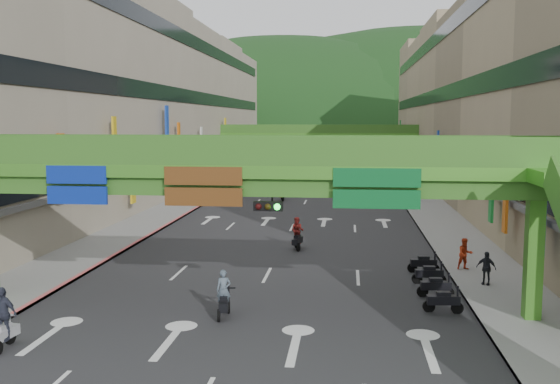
# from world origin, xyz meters

# --- Properties ---
(ground) EXTENTS (320.00, 320.00, 0.00)m
(ground) POSITION_xyz_m (0.00, 0.00, 0.00)
(ground) COLOR black
(ground) RESTS_ON ground
(road_slab) EXTENTS (18.00, 140.00, 0.02)m
(road_slab) POSITION_xyz_m (0.00, 50.00, 0.01)
(road_slab) COLOR #28282B
(road_slab) RESTS_ON ground
(sidewalk_left) EXTENTS (4.00, 140.00, 0.15)m
(sidewalk_left) POSITION_xyz_m (-11.00, 50.00, 0.07)
(sidewalk_left) COLOR gray
(sidewalk_left) RESTS_ON ground
(sidewalk_right) EXTENTS (4.00, 140.00, 0.15)m
(sidewalk_right) POSITION_xyz_m (11.00, 50.00, 0.07)
(sidewalk_right) COLOR gray
(sidewalk_right) RESTS_ON ground
(curb_left) EXTENTS (0.20, 140.00, 0.18)m
(curb_left) POSITION_xyz_m (-9.10, 50.00, 0.09)
(curb_left) COLOR #CC5959
(curb_left) RESTS_ON ground
(curb_right) EXTENTS (0.20, 140.00, 0.18)m
(curb_right) POSITION_xyz_m (9.10, 50.00, 0.09)
(curb_right) COLOR gray
(curb_right) RESTS_ON ground
(building_row_left) EXTENTS (12.80, 95.00, 19.00)m
(building_row_left) POSITION_xyz_m (-18.93, 50.00, 9.46)
(building_row_left) COLOR #9E937F
(building_row_left) RESTS_ON ground
(building_row_right) EXTENTS (12.80, 95.00, 19.00)m
(building_row_right) POSITION_xyz_m (18.93, 50.00, 9.46)
(building_row_right) COLOR gray
(building_row_right) RESTS_ON ground
(overpass_near) EXTENTS (28.00, 12.27, 7.10)m
(overpass_near) POSITION_xyz_m (0.93, 5.38, 5.21)
(overpass_near) COLOR #4C9E2D
(overpass_near) RESTS_ON ground
(overpass_far) EXTENTS (28.00, 2.20, 7.10)m
(overpass_far) POSITION_xyz_m (0.00, 65.00, 5.40)
(overpass_far) COLOR #4C9E2D
(overpass_far) RESTS_ON ground
(hill_left) EXTENTS (168.00, 140.00, 112.00)m
(hill_left) POSITION_xyz_m (-15.00, 160.00, 0.00)
(hill_left) COLOR #1C4419
(hill_left) RESTS_ON ground
(hill_right) EXTENTS (208.00, 176.00, 128.00)m
(hill_right) POSITION_xyz_m (25.00, 180.00, 0.00)
(hill_right) COLOR #1C4419
(hill_right) RESTS_ON ground
(bunting_string) EXTENTS (26.00, 0.36, 0.47)m
(bunting_string) POSITION_xyz_m (0.00, 30.00, 5.96)
(bunting_string) COLOR black
(bunting_string) RESTS_ON ground
(scooter_rider_near) EXTENTS (0.67, 1.60, 1.90)m
(scooter_rider_near) POSITION_xyz_m (-0.82, 5.21, 0.87)
(scooter_rider_near) COLOR black
(scooter_rider_near) RESTS_ON ground
(scooter_rider_mid) EXTENTS (0.88, 1.59, 1.96)m
(scooter_rider_mid) POSITION_xyz_m (1.00, 18.37, 1.01)
(scooter_rider_mid) COLOR black
(scooter_rider_mid) RESTS_ON ground
(scooter_rider_left) EXTENTS (1.12, 1.60, 2.17)m
(scooter_rider_left) POSITION_xyz_m (-7.50, 1.00, 1.10)
(scooter_rider_left) COLOR #9B9CA3
(scooter_rider_left) RESTS_ON ground
(scooter_rider_far) EXTENTS (0.95, 1.59, 2.11)m
(scooter_rider_far) POSITION_xyz_m (-2.27, 40.97, 1.07)
(scooter_rider_far) COLOR #7D0000
(scooter_rider_far) RESTS_ON ground
(parked_scooter_row) EXTENTS (1.60, 7.17, 1.08)m
(parked_scooter_row) POSITION_xyz_m (7.80, 10.00, 0.52)
(parked_scooter_row) COLOR black
(parked_scooter_row) RESTS_ON ground
(car_silver) EXTENTS (1.97, 4.05, 1.28)m
(car_silver) POSITION_xyz_m (-2.73, 57.44, 0.64)
(car_silver) COLOR #ADADB5
(car_silver) RESTS_ON ground
(car_yellow) EXTENTS (1.88, 3.81, 1.25)m
(car_yellow) POSITION_xyz_m (1.65, 52.86, 0.63)
(car_yellow) COLOR gold
(car_yellow) RESTS_ON ground
(pedestrian_red) EXTENTS (0.89, 0.76, 1.60)m
(pedestrian_red) POSITION_xyz_m (9.91, 13.74, 0.80)
(pedestrian_red) COLOR red
(pedestrian_red) RESTS_ON ground
(pedestrian_dark) EXTENTS (0.98, 0.76, 1.54)m
(pedestrian_dark) POSITION_xyz_m (10.34, 10.87, 0.77)
(pedestrian_dark) COLOR black
(pedestrian_dark) RESTS_ON ground
(pedestrian_blue) EXTENTS (0.94, 0.82, 1.70)m
(pedestrian_blue) POSITION_xyz_m (9.80, 40.00, 0.85)
(pedestrian_blue) COLOR #334B5D
(pedestrian_blue) RESTS_ON ground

